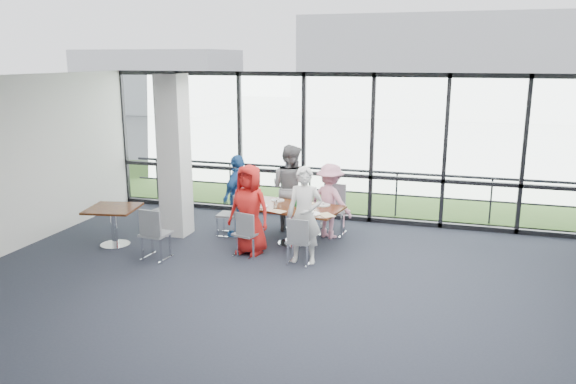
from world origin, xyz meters
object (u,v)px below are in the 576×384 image
(chair_main_fr, at_px, (333,211))
(chair_spare_la, at_px, (156,234))
(chair_spare_lb, at_px, (166,210))
(diner_far_left, at_px, (290,188))
(structural_column, at_px, (174,156))
(chair_main_end, at_px, (229,215))
(main_table, at_px, (293,213))
(chair_main_nl, at_px, (246,234))
(chair_main_nr, at_px, (300,241))
(diner_near_left, at_px, (249,210))
(diner_end, at_px, (239,196))
(diner_near_right, at_px, (305,215))
(diner_far_right, at_px, (330,201))
(side_table_left, at_px, (113,213))
(chair_main_fl, at_px, (295,209))

(chair_main_fr, xyz_separation_m, chair_spare_la, (-2.70, -2.29, -0.03))
(chair_spare_lb, bearing_deg, diner_far_left, -151.86)
(structural_column, distance_m, chair_main_end, 1.58)
(diner_far_left, bearing_deg, chair_main_fr, -160.90)
(main_table, bearing_deg, chair_main_nl, -117.46)
(chair_main_nr, xyz_separation_m, chair_spare_lb, (-3.25, 1.20, -0.01))
(chair_main_nr, height_order, chair_main_fr, chair_main_fr)
(diner_near_left, height_order, chair_spare_la, diner_near_left)
(diner_end, bearing_deg, diner_near_right, 70.85)
(diner_near_left, bearing_deg, chair_main_nl, -87.23)
(diner_far_right, distance_m, chair_main_nl, 1.93)
(diner_end, xyz_separation_m, chair_main_nr, (1.59, -1.19, -0.41))
(side_table_left, xyz_separation_m, diner_end, (2.04, 1.29, 0.18))
(diner_near_right, distance_m, chair_spare_lb, 3.52)
(diner_end, bearing_deg, structural_column, -62.58)
(diner_near_left, relative_size, diner_near_right, 0.97)
(diner_near_right, height_order, chair_main_nr, diner_near_right)
(diner_near_left, bearing_deg, chair_main_fr, 60.65)
(diner_near_right, xyz_separation_m, chair_main_nr, (-0.06, -0.09, -0.44))
(structural_column, distance_m, main_table, 2.61)
(structural_column, height_order, chair_spare_lb, structural_column)
(diner_far_left, bearing_deg, diner_far_right, -173.07)
(diner_far_right, height_order, chair_main_nr, diner_far_right)
(main_table, relative_size, diner_end, 1.19)
(diner_near_left, distance_m, diner_near_right, 1.09)
(diner_near_left, distance_m, chair_spare_la, 1.71)
(structural_column, xyz_separation_m, main_table, (2.42, 0.04, -0.98))
(diner_far_right, bearing_deg, diner_near_left, 71.84)
(main_table, bearing_deg, chair_spare_lb, -175.80)
(chair_main_fl, distance_m, chair_spare_lb, 2.71)
(chair_main_nl, xyz_separation_m, chair_main_end, (-0.76, 1.01, 0.02))
(chair_main_nl, distance_m, chair_spare_la, 1.60)
(chair_spare_la, xyz_separation_m, chair_spare_lb, (-0.75, 1.71, -0.06))
(diner_far_left, bearing_deg, diner_near_left, 100.27)
(chair_spare_la, bearing_deg, chair_main_fr, 46.25)
(diner_near_left, bearing_deg, diner_end, 130.48)
(side_table_left, relative_size, chair_main_end, 1.20)
(chair_main_fl, relative_size, chair_main_end, 1.01)
(side_table_left, relative_size, chair_spare_lb, 1.30)
(diner_near_right, distance_m, chair_spare_la, 2.66)
(diner_near_left, xyz_separation_m, chair_main_fl, (0.38, 1.65, -0.39))
(diner_far_right, xyz_separation_m, chair_spare_la, (-2.67, -2.10, -0.28))
(diner_far_right, xyz_separation_m, chair_main_nl, (-1.20, -1.47, -0.34))
(chair_main_end, bearing_deg, chair_main_nl, 34.08)
(main_table, distance_m, chair_spare_lb, 2.86)
(chair_main_end, bearing_deg, chair_main_fl, 120.95)
(chair_spare_lb, bearing_deg, chair_main_nl, 168.53)
(structural_column, distance_m, diner_far_left, 2.41)
(structural_column, relative_size, diner_near_right, 1.89)
(diner_far_right, bearing_deg, chair_main_nl, 74.21)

